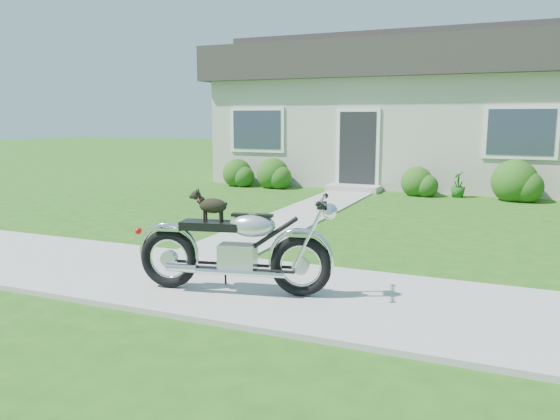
% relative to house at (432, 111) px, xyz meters
% --- Properties ---
extents(ground, '(80.00, 80.00, 0.00)m').
position_rel_house_xyz_m(ground, '(0.00, -11.99, -2.16)').
color(ground, '#235114').
rests_on(ground, ground).
extents(sidewalk, '(24.00, 2.20, 0.04)m').
position_rel_house_xyz_m(sidewalk, '(0.00, -11.99, -2.14)').
color(sidewalk, '#9E9B93').
rests_on(sidewalk, ground).
extents(walkway, '(1.20, 8.00, 0.03)m').
position_rel_house_xyz_m(walkway, '(-1.50, -6.99, -2.14)').
color(walkway, '#9E9B93').
rests_on(walkway, ground).
extents(house, '(12.60, 7.03, 4.50)m').
position_rel_house_xyz_m(house, '(0.00, 0.00, 0.00)').
color(house, beige).
rests_on(house, ground).
extents(shrub_row, '(10.45, 1.06, 1.06)m').
position_rel_house_xyz_m(shrub_row, '(0.52, -3.49, -1.75)').
color(shrub_row, '#245115').
rests_on(shrub_row, ground).
extents(potted_plant_left, '(0.76, 0.76, 0.64)m').
position_rel_house_xyz_m(potted_plant_left, '(-4.03, -3.44, -1.84)').
color(potted_plant_left, '#225616').
rests_on(potted_plant_left, ground).
extents(potted_plant_right, '(0.36, 0.36, 0.64)m').
position_rel_house_xyz_m(potted_plant_right, '(1.17, -3.44, -1.84)').
color(potted_plant_right, '#1D5A18').
rests_on(potted_plant_right, ground).
extents(motorcycle_with_dog, '(2.20, 0.75, 1.11)m').
position_rel_house_xyz_m(motorcycle_with_dog, '(-0.34, -12.30, -1.62)').
color(motorcycle_with_dog, black).
rests_on(motorcycle_with_dog, sidewalk).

